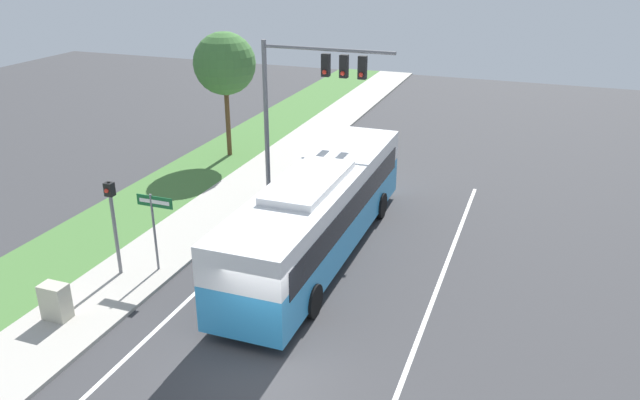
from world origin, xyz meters
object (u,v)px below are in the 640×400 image
object	(u,v)px
street_sign	(155,219)
utility_cabinet	(55,302)
bus	(319,209)
signal_gantry	(307,87)
pedestrian_signal	(113,214)

from	to	relation	value
street_sign	utility_cabinet	size ratio (longest dim) A/B	2.59
street_sign	utility_cabinet	world-z (taller)	street_sign
bus	signal_gantry	world-z (taller)	signal_gantry
signal_gantry	pedestrian_signal	xyz separation A→B (m)	(-3.35, -8.66, -2.62)
bus	signal_gantry	distance (m)	6.20
bus	utility_cabinet	xyz separation A→B (m)	(-5.71, -6.72, -1.09)
signal_gantry	utility_cabinet	size ratio (longest dim) A/B	6.06
bus	utility_cabinet	size ratio (longest dim) A/B	11.27
utility_cabinet	pedestrian_signal	bearing A→B (deg)	89.11
signal_gantry	street_sign	size ratio (longest dim) A/B	2.34
pedestrian_signal	street_sign	size ratio (longest dim) A/B	1.17
signal_gantry	pedestrian_signal	distance (m)	9.65
pedestrian_signal	street_sign	xyz separation A→B (m)	(1.10, 0.66, -0.27)
pedestrian_signal	utility_cabinet	distance (m)	3.30
bus	pedestrian_signal	xyz separation A→B (m)	(-5.66, -3.82, 0.50)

